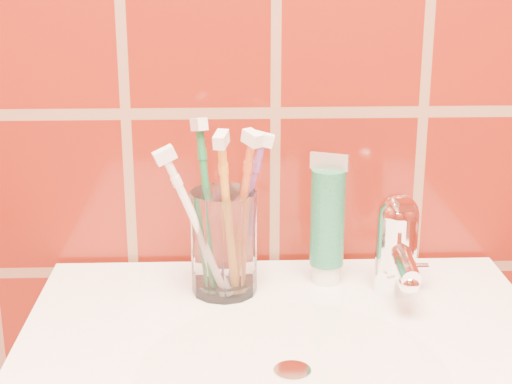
{
  "coord_description": "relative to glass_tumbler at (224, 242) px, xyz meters",
  "views": [
    {
      "loc": [
        -0.06,
        0.26,
        1.24
      ],
      "look_at": [
        -0.03,
        1.08,
        0.98
      ],
      "focal_mm": 55.0,
      "sensor_mm": 36.0,
      "label": 1
    }
  ],
  "objects": [
    {
      "name": "toothbrush_1",
      "position": [
        -0.03,
        -0.02,
        0.03
      ],
      "size": [
        0.13,
        0.12,
        0.19
      ],
      "primitive_type": null,
      "rotation": [
        0.39,
        0.0,
        -1.26
      ],
      "color": "white",
      "rests_on": "glass_tumbler"
    },
    {
      "name": "toothpaste_tube",
      "position": [
        0.12,
        0.02,
        0.01
      ],
      "size": [
        0.04,
        0.04,
        0.16
      ],
      "rotation": [
        0.0,
        0.0,
        -0.39
      ],
      "color": "white",
      "rests_on": "pedestal_sink"
    },
    {
      "name": "faucet",
      "position": [
        0.2,
        -0.01,
        0.0
      ],
      "size": [
        0.05,
        0.11,
        0.12
      ],
      "color": "white",
      "rests_on": "pedestal_sink"
    },
    {
      "name": "toothbrush_4",
      "position": [
        0.0,
        -0.02,
        0.04
      ],
      "size": [
        0.06,
        0.11,
        0.22
      ],
      "primitive_type": null,
      "rotation": [
        0.22,
        0.0,
        -0.27
      ],
      "color": "orange",
      "rests_on": "glass_tumbler"
    },
    {
      "name": "toothbrush_2",
      "position": [
        -0.02,
        0.01,
        0.04
      ],
      "size": [
        0.08,
        0.11,
        0.22
      ],
      "primitive_type": null,
      "rotation": [
        0.21,
        0.0,
        -2.68
      ],
      "color": "#1D6D39",
      "rests_on": "glass_tumbler"
    },
    {
      "name": "toothbrush_0",
      "position": [
        0.02,
        -0.01,
        0.04
      ],
      "size": [
        0.1,
        0.11,
        0.21
      ],
      "primitive_type": null,
      "rotation": [
        0.21,
        0.0,
        0.66
      ],
      "color": "#C55722",
      "rests_on": "glass_tumbler"
    },
    {
      "name": "glass_tumbler",
      "position": [
        0.0,
        0.0,
        0.0
      ],
      "size": [
        0.1,
        0.1,
        0.12
      ],
      "primitive_type": "cylinder",
      "rotation": [
        0.0,
        0.0,
        -0.31
      ],
      "color": "white",
      "rests_on": "pedestal_sink"
    },
    {
      "name": "toothbrush_3",
      "position": [
        0.02,
        0.01,
        0.03
      ],
      "size": [
        0.07,
        0.07,
        0.19
      ],
      "primitive_type": null,
      "rotation": [
        0.26,
        0.0,
        1.56
      ],
      "color": "#7D4491",
      "rests_on": "glass_tumbler"
    }
  ]
}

